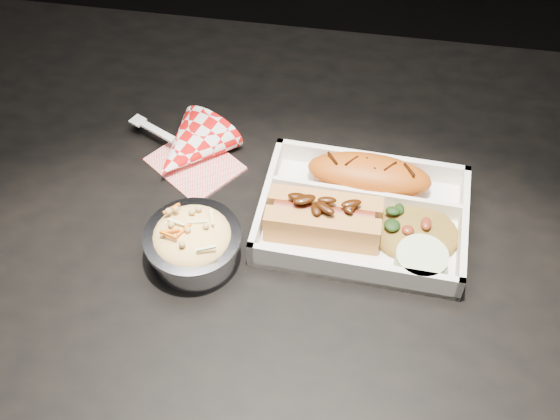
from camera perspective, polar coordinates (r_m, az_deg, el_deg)
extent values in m
cube|color=black|center=(0.89, 2.65, -1.86)|extent=(1.20, 0.80, 0.03)
cylinder|color=black|center=(1.52, -17.17, 2.59)|extent=(0.05, 0.05, 0.72)
cube|color=silver|center=(0.88, 6.64, -0.99)|extent=(0.26, 0.19, 0.01)
cube|color=silver|center=(0.92, 7.41, 3.71)|extent=(0.25, 0.02, 0.04)
cube|color=silver|center=(0.81, 5.95, -4.99)|extent=(0.25, 0.02, 0.04)
cube|color=silver|center=(0.88, -1.12, 0.87)|extent=(0.02, 0.18, 0.04)
cube|color=silver|center=(0.87, 14.60, -1.61)|extent=(0.02, 0.18, 0.04)
cube|color=silver|center=(0.88, 6.92, 0.79)|extent=(0.23, 0.02, 0.03)
ellipsoid|color=#B25011|center=(0.89, 7.26, 2.87)|extent=(0.16, 0.07, 0.04)
cube|color=#BF8141|center=(0.83, 3.40, -1.66)|extent=(0.14, 0.02, 0.04)
cube|color=#BF8141|center=(0.85, 3.69, 0.12)|extent=(0.14, 0.02, 0.04)
cylinder|color=maroon|center=(0.84, 3.58, -0.38)|extent=(0.12, 0.03, 0.03)
ellipsoid|color=olive|center=(0.86, 10.97, -1.35)|extent=(0.11, 0.09, 0.03)
cylinder|color=beige|center=(0.83, 11.36, -4.17)|extent=(0.06, 0.06, 0.03)
cylinder|color=silver|center=(0.83, -7.01, -3.07)|extent=(0.10, 0.10, 0.04)
cylinder|color=silver|center=(0.81, -7.16, -2.16)|extent=(0.11, 0.11, 0.01)
ellipsoid|color=beige|center=(0.81, -7.16, -2.16)|extent=(0.09, 0.09, 0.04)
cube|color=red|center=(0.95, -6.94, 3.71)|extent=(0.14, 0.14, 0.00)
cone|color=red|center=(0.94, -7.48, 4.87)|extent=(0.14, 0.14, 0.10)
cube|color=white|center=(0.97, -9.97, 6.33)|extent=(0.06, 0.04, 0.00)
cube|color=white|center=(0.99, -11.48, 7.13)|extent=(0.02, 0.02, 0.00)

